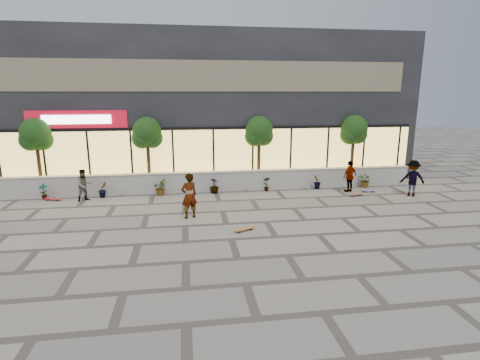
{
  "coord_description": "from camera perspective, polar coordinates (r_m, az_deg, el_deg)",
  "views": [
    {
      "loc": [
        -1.52,
        -12.49,
        5.13
      ],
      "look_at": [
        0.86,
        3.73,
        1.3
      ],
      "focal_mm": 28.0,
      "sensor_mm": 36.0,
      "label": 1
    }
  ],
  "objects": [
    {
      "name": "shrub_e",
      "position": [
        19.97,
        4.09,
        -0.57
      ],
      "size": [
        0.46,
        0.35,
        0.81
      ],
      "primitive_type": "imported",
      "rotation": [
        0.0,
        0.0,
        3.28
      ],
      "color": "#183E13",
      "rests_on": "ground"
    },
    {
      "name": "skateboard_right_far",
      "position": [
        20.93,
        18.97,
        -1.56
      ],
      "size": [
        0.79,
        0.3,
        0.09
      ],
      "rotation": [
        0.0,
        0.0,
        -0.14
      ],
      "color": "#575AA0",
      "rests_on": "ground"
    },
    {
      "name": "shrub_d",
      "position": [
        19.57,
        -3.94,
        -0.85
      ],
      "size": [
        0.64,
        0.64,
        0.81
      ],
      "primitive_type": "imported",
      "rotation": [
        0.0,
        0.0,
        2.46
      ],
      "color": "#183E13",
      "rests_on": "ground"
    },
    {
      "name": "planter_wall",
      "position": [
        20.09,
        -3.78,
        -0.14
      ],
      "size": [
        22.0,
        0.42,
        1.04
      ],
      "color": "beige",
      "rests_on": "ground"
    },
    {
      "name": "skater_left",
      "position": [
        19.58,
        -22.64,
        -0.73
      ],
      "size": [
        0.96,
        0.91,
        1.55
      ],
      "primitive_type": "imported",
      "rotation": [
        0.0,
        0.0,
        0.61
      ],
      "color": "#877057",
      "rests_on": "ground"
    },
    {
      "name": "skateboard_left",
      "position": [
        20.42,
        -26.64,
        -2.59
      ],
      "size": [
        0.87,
        0.41,
        0.1
      ],
      "rotation": [
        0.0,
        0.0,
        -0.24
      ],
      "color": "red",
      "rests_on": "ground"
    },
    {
      "name": "tree_west",
      "position": [
        21.64,
        -28.68,
        5.86
      ],
      "size": [
        1.6,
        1.5,
        3.92
      ],
      "color": "#412E17",
      "rests_on": "ground"
    },
    {
      "name": "tree_east",
      "position": [
        22.43,
        16.95,
        7.09
      ],
      "size": [
        1.6,
        1.5,
        3.92
      ],
      "color": "#412E17",
      "rests_on": "ground"
    },
    {
      "name": "skater_right_far",
      "position": [
        20.82,
        24.81,
        0.25
      ],
      "size": [
        1.36,
        1.08,
        1.84
      ],
      "primitive_type": "imported",
      "rotation": [
        0.0,
        0.0,
        2.75
      ],
      "color": "maroon",
      "rests_on": "ground"
    },
    {
      "name": "tree_mideast",
      "position": [
        20.7,
        2.92,
        7.18
      ],
      "size": [
        1.6,
        1.5,
        3.92
      ],
      "color": "#412E17",
      "rests_on": "ground"
    },
    {
      "name": "shrub_f",
      "position": [
        20.75,
        11.67,
        -0.3
      ],
      "size": [
        0.55,
        0.57,
        0.81
      ],
      "primitive_type": "imported",
      "rotation": [
        0.0,
        0.0,
        4.1
      ],
      "color": "#183E13",
      "rests_on": "ground"
    },
    {
      "name": "shrub_b",
      "position": [
        19.96,
        -20.18,
        -1.37
      ],
      "size": [
        0.57,
        0.57,
        0.81
      ],
      "primitive_type": "imported",
      "rotation": [
        0.0,
        0.0,
        0.82
      ],
      "color": "#183E13",
      "rests_on": "ground"
    },
    {
      "name": "skateboard_center",
      "position": [
        14.33,
        0.66,
        -7.46
      ],
      "size": [
        0.88,
        0.57,
        0.1
      ],
      "rotation": [
        0.0,
        0.0,
        0.44
      ],
      "color": "#9A6632",
      "rests_on": "ground"
    },
    {
      "name": "skater_right_near",
      "position": [
        20.53,
        16.39,
        0.54
      ],
      "size": [
        1.06,
        0.81,
        1.68
      ],
      "primitive_type": "imported",
      "rotation": [
        0.0,
        0.0,
        3.61
      ],
      "color": "white",
      "rests_on": "ground"
    },
    {
      "name": "ground",
      "position": [
        13.59,
        -1.32,
        -9.04
      ],
      "size": [
        80.0,
        80.0,
        0.0
      ],
      "primitive_type": "plane",
      "color": "gray",
      "rests_on": "ground"
    },
    {
      "name": "skater_center",
      "position": [
        15.69,
        -7.76,
        -2.4
      ],
      "size": [
        0.82,
        0.69,
        1.92
      ],
      "primitive_type": "imported",
      "rotation": [
        0.0,
        0.0,
        3.53
      ],
      "color": "white",
      "rests_on": "ground"
    },
    {
      "name": "shrub_c",
      "position": [
        19.57,
        -12.14,
        -1.13
      ],
      "size": [
        0.68,
        0.77,
        0.81
      ],
      "primitive_type": "imported",
      "rotation": [
        0.0,
        0.0,
        1.64
      ],
      "color": "#183E13",
      "rests_on": "ground"
    },
    {
      "name": "tree_midwest",
      "position": [
        20.4,
        -13.97,
        6.73
      ],
      "size": [
        1.6,
        1.5,
        3.92
      ],
      "color": "#412E17",
      "rests_on": "ground"
    },
    {
      "name": "skateboard_right_near",
      "position": [
        19.95,
        17.27,
        -2.13
      ],
      "size": [
        0.8,
        0.33,
        0.09
      ],
      "rotation": [
        0.0,
        0.0,
        0.17
      ],
      "color": "brown",
      "rests_on": "ground"
    },
    {
      "name": "retail_building",
      "position": [
        25.04,
        -4.96,
        11.08
      ],
      "size": [
        24.0,
        9.17,
        8.5
      ],
      "color": "black",
      "rests_on": "ground"
    },
    {
      "name": "shrub_a",
      "position": [
        20.73,
        -27.77,
        -1.57
      ],
      "size": [
        0.43,
        0.29,
        0.81
      ],
      "primitive_type": "imported",
      "color": "#183E13",
      "rests_on": "ground"
    },
    {
      "name": "shrub_g",
      "position": [
        21.85,
        18.59,
        -0.04
      ],
      "size": [
        0.77,
        0.84,
        0.81
      ],
      "primitive_type": "imported",
      "rotation": [
        0.0,
        0.0,
        4.92
      ],
      "color": "#183E13",
      "rests_on": "ground"
    }
  ]
}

